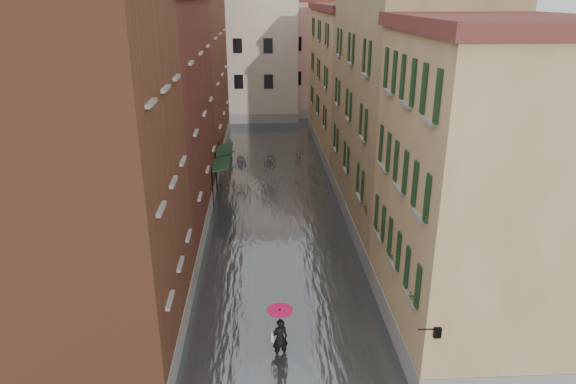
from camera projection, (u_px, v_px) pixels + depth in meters
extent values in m
plane|color=#565658|center=(285.00, 308.00, 22.07)|extent=(120.00, 120.00, 0.00)
cube|color=#4A4F52|center=(275.00, 196.00, 34.16)|extent=(10.00, 60.00, 0.20)
cube|color=brown|center=(83.00, 186.00, 17.53)|extent=(6.00, 8.00, 13.00)
cube|color=#5F281E|center=(148.00, 120.00, 27.87)|extent=(6.00, 14.00, 12.50)
cube|color=brown|center=(184.00, 69.00, 41.59)|extent=(6.00, 16.00, 14.00)
cube|color=#9D7D51|center=(481.00, 198.00, 18.51)|extent=(6.00, 8.00, 11.50)
cube|color=#9A8B5D|center=(402.00, 113.00, 28.50)|extent=(6.00, 14.00, 13.00)
cube|color=#9D7D51|center=(354.00, 83.00, 42.75)|extent=(6.00, 16.00, 11.50)
cube|color=beige|center=(240.00, 56.00, 55.03)|extent=(12.00, 9.00, 13.00)
cube|color=tan|center=(321.00, 58.00, 57.53)|extent=(10.00, 9.00, 12.00)
cube|color=#16321B|center=(222.00, 163.00, 32.89)|extent=(1.09, 3.12, 0.31)
cylinder|color=black|center=(213.00, 188.00, 31.82)|extent=(0.06, 0.06, 2.80)
cylinder|color=black|center=(216.00, 172.00, 34.73)|extent=(0.06, 0.06, 2.80)
cube|color=#16321B|center=(224.00, 150.00, 35.54)|extent=(1.09, 3.21, 0.31)
cylinder|color=black|center=(216.00, 174.00, 34.42)|extent=(0.06, 0.06, 2.80)
cylinder|color=black|center=(219.00, 160.00, 37.42)|extent=(0.06, 0.06, 2.80)
cylinder|color=black|center=(427.00, 329.00, 15.58)|extent=(0.60, 0.05, 0.05)
cube|color=black|center=(437.00, 332.00, 15.63)|extent=(0.22, 0.22, 0.35)
cube|color=beige|center=(437.00, 332.00, 15.63)|extent=(0.14, 0.14, 0.24)
cube|color=#975031|center=(416.00, 300.00, 16.96)|extent=(0.22, 0.85, 0.18)
imported|color=#265926|center=(417.00, 289.00, 16.81)|extent=(0.59, 0.51, 0.66)
cube|color=#975031|center=(395.00, 260.00, 19.57)|extent=(0.22, 0.85, 0.18)
imported|color=#265926|center=(396.00, 250.00, 19.42)|extent=(0.59, 0.51, 0.66)
cube|color=#975031|center=(381.00, 233.00, 21.74)|extent=(0.22, 0.85, 0.18)
imported|color=#265926|center=(382.00, 224.00, 21.59)|extent=(0.59, 0.51, 0.66)
cube|color=#975031|center=(369.00, 210.00, 24.12)|extent=(0.22, 0.85, 0.18)
imported|color=#265926|center=(369.00, 202.00, 23.97)|extent=(0.59, 0.51, 0.66)
imported|color=black|center=(280.00, 339.00, 18.78)|extent=(0.69, 0.55, 1.66)
cube|color=beige|center=(272.00, 335.00, 18.77)|extent=(0.08, 0.30, 0.38)
cylinder|color=black|center=(280.00, 327.00, 18.59)|extent=(0.02, 0.02, 1.00)
cone|color=#DB0E51|center=(280.00, 313.00, 18.39)|extent=(0.99, 0.99, 0.28)
imported|color=black|center=(230.00, 153.00, 41.21)|extent=(0.82, 0.66, 1.60)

